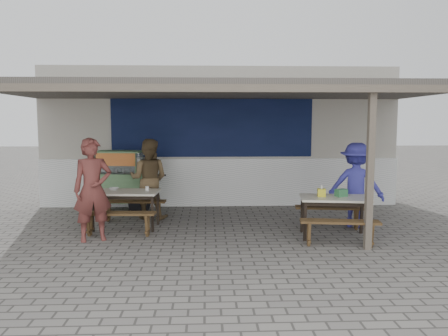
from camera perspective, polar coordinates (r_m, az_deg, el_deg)
name	(u,v)px	position (r m, az deg, el deg)	size (l,w,h in m)	color
ground	(225,236)	(8.23, 0.17, -8.92)	(60.00, 60.00, 0.00)	slate
back_wall	(220,137)	(11.53, -0.58, 4.05)	(9.00, 1.28, 3.50)	beige
warung_roof	(224,92)	(8.86, 0.03, 9.87)	(9.00, 4.21, 2.81)	#504B45
table_left	(126,195)	(8.94, -12.69, -3.47)	(1.33, 0.81, 0.75)	silver
bench_left_street	(118,218)	(8.42, -13.64, -6.41)	(1.40, 0.36, 0.45)	brown
bench_left_wall	(133,206)	(9.58, -11.77, -4.85)	(1.40, 0.36, 0.45)	brown
table_right	(335,201)	(8.30, 14.26, -4.24)	(1.33, 0.91, 0.75)	silver
bench_right_street	(340,227)	(7.78, 14.88, -7.49)	(1.37, 0.46, 0.45)	brown
bench_right_wall	(329,212)	(8.96, 13.61, -5.66)	(1.37, 0.46, 0.45)	brown
vendor_cart	(121,179)	(10.61, -13.28, -1.35)	(1.86, 0.85, 1.45)	#699764
patron_street_side	(93,190)	(8.12, -16.78, -2.72)	(0.67, 0.44, 1.85)	brown
patron_wall_side	(149,179)	(9.72, -9.81, -1.40)	(0.85, 0.67, 1.76)	brown
patron_right_table	(356,185)	(9.21, 16.84, -2.14)	(1.10, 0.64, 1.71)	#38379E
tissue_box	(321,193)	(8.29, 12.62, -3.16)	(0.14, 0.14, 0.14)	gold
donation_box	(341,193)	(8.37, 15.05, -3.14)	(0.21, 0.14, 0.14)	#327245
condiment_jar	(147,188)	(8.93, -10.01, -2.63)	(0.07, 0.07, 0.08)	white
condiment_bowl	(114,189)	(9.13, -14.19, -2.65)	(0.19, 0.19, 0.05)	silver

